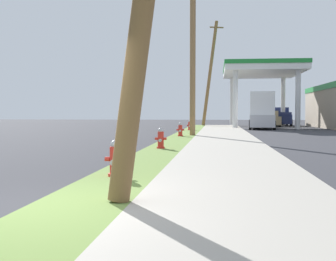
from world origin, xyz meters
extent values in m
plane|color=#333338|center=(0.00, 0.00, 0.00)|extent=(160.00, 160.00, 0.00)
cube|color=olive|center=(0.70, 0.00, 0.06)|extent=(1.40, 80.00, 0.12)
cube|color=#A8A093|center=(3.00, 0.00, 0.06)|extent=(3.20, 80.00, 0.12)
cylinder|color=red|center=(0.58, 2.86, 0.15)|extent=(0.29, 0.29, 0.06)
cylinder|color=red|center=(0.58, 2.86, 0.42)|extent=(0.22, 0.22, 0.60)
sphere|color=#B2B2B7|center=(0.58, 2.86, 0.76)|extent=(0.19, 0.19, 0.19)
cylinder|color=#B2B2B7|center=(0.58, 2.86, 0.84)|extent=(0.06, 0.06, 0.05)
cylinder|color=red|center=(0.42, 2.86, 0.47)|extent=(0.10, 0.09, 0.09)
cylinder|color=red|center=(0.74, 2.86, 0.47)|extent=(0.10, 0.09, 0.09)
cylinder|color=#B2B2B7|center=(0.58, 2.69, 0.42)|extent=(0.11, 0.12, 0.11)
cylinder|color=red|center=(0.60, 9.84, 0.15)|extent=(0.29, 0.29, 0.06)
cylinder|color=red|center=(0.60, 9.84, 0.42)|extent=(0.22, 0.22, 0.60)
sphere|color=#B2B2B7|center=(0.60, 9.84, 0.76)|extent=(0.19, 0.19, 0.19)
cylinder|color=#B2B2B7|center=(0.60, 9.84, 0.84)|extent=(0.06, 0.06, 0.05)
cylinder|color=red|center=(0.44, 9.84, 0.47)|extent=(0.10, 0.09, 0.09)
cylinder|color=red|center=(0.76, 9.84, 0.47)|extent=(0.10, 0.09, 0.09)
cylinder|color=#B2B2B7|center=(0.60, 9.67, 0.42)|extent=(0.11, 0.12, 0.11)
cylinder|color=red|center=(0.61, 18.10, 0.15)|extent=(0.29, 0.29, 0.06)
cylinder|color=red|center=(0.61, 18.10, 0.42)|extent=(0.22, 0.22, 0.60)
sphere|color=#B2B2B7|center=(0.61, 18.10, 0.76)|extent=(0.19, 0.19, 0.19)
cylinder|color=#B2B2B7|center=(0.61, 18.10, 0.84)|extent=(0.06, 0.06, 0.05)
cylinder|color=red|center=(0.45, 18.10, 0.47)|extent=(0.10, 0.09, 0.09)
cylinder|color=red|center=(0.77, 18.10, 0.47)|extent=(0.10, 0.09, 0.09)
cylinder|color=#B2B2B7|center=(0.61, 17.93, 0.42)|extent=(0.11, 0.12, 0.11)
cylinder|color=red|center=(0.60, 26.40, 0.15)|extent=(0.29, 0.29, 0.06)
cylinder|color=red|center=(0.60, 26.40, 0.42)|extent=(0.22, 0.22, 0.60)
sphere|color=#B2B2B7|center=(0.60, 26.40, 0.76)|extent=(0.19, 0.19, 0.19)
cylinder|color=#B2B2B7|center=(0.60, 26.40, 0.84)|extent=(0.06, 0.06, 0.05)
cylinder|color=red|center=(0.44, 26.40, 0.47)|extent=(0.10, 0.09, 0.09)
cylinder|color=red|center=(0.76, 26.40, 0.47)|extent=(0.10, 0.09, 0.09)
cylinder|color=#B2B2B7|center=(0.60, 26.23, 0.42)|extent=(0.11, 0.12, 0.11)
cylinder|color=#937047|center=(1.24, 18.72, 4.67)|extent=(0.40, 1.25, 9.09)
cylinder|color=olive|center=(1.85, 38.18, 5.30)|extent=(1.68, 0.81, 10.36)
cube|color=olive|center=(2.49, 38.39, 9.84)|extent=(1.37, 0.54, 0.12)
cylinder|color=silver|center=(4.12, 32.27, 2.50)|extent=(0.44, 0.44, 5.00)
cylinder|color=silver|center=(9.35, 32.27, 2.50)|extent=(0.44, 0.44, 5.00)
cylinder|color=silver|center=(4.12, 40.77, 2.50)|extent=(0.44, 0.44, 5.00)
cylinder|color=silver|center=(9.35, 40.77, 2.50)|extent=(0.44, 0.44, 5.00)
cube|color=white|center=(6.74, 36.52, 5.25)|extent=(7.02, 10.29, 0.50)
cube|color=#1E8433|center=(6.74, 36.52, 5.68)|extent=(7.12, 10.39, 0.36)
cube|color=#47474C|center=(6.74, 32.27, 0.80)|extent=(0.70, 1.10, 1.60)
cube|color=#47474C|center=(6.74, 40.77, 0.80)|extent=(0.70, 1.10, 1.60)
cube|color=#1E8433|center=(12.19, 36.52, 3.68)|extent=(0.50, 12.64, 0.50)
cube|color=tan|center=(7.75, 40.02, 0.59)|extent=(2.09, 4.60, 0.85)
cube|color=tan|center=(7.76, 39.79, 1.29)|extent=(1.72, 2.12, 0.56)
cylinder|color=black|center=(6.79, 41.66, 0.30)|extent=(0.26, 0.61, 0.60)
cylinder|color=black|center=(8.50, 41.77, 0.30)|extent=(0.26, 0.61, 0.60)
cylinder|color=black|center=(7.00, 38.27, 0.30)|extent=(0.26, 0.61, 0.60)
cylinder|color=black|center=(8.71, 38.38, 0.30)|extent=(0.26, 0.61, 0.60)
cube|color=#BCBCC1|center=(6.41, 32.84, 0.71)|extent=(2.47, 6.53, 1.00)
cube|color=white|center=(6.35, 32.07, 2.16)|extent=(2.25, 4.10, 1.90)
cube|color=#BCBCC1|center=(6.56, 34.88, 1.66)|extent=(1.99, 2.18, 0.90)
cylinder|color=black|center=(5.66, 35.55, 0.38)|extent=(0.28, 0.77, 0.76)
cylinder|color=black|center=(7.55, 35.41, 0.38)|extent=(0.28, 0.77, 0.76)
cylinder|color=black|center=(5.26, 30.27, 0.38)|extent=(0.28, 0.77, 0.76)
cylinder|color=black|center=(7.16, 30.12, 0.38)|extent=(0.28, 0.77, 0.76)
cube|color=navy|center=(9.37, 43.03, 0.71)|extent=(2.29, 5.50, 1.00)
cube|color=navy|center=(9.43, 44.00, 1.59)|extent=(1.95, 2.15, 0.76)
cube|color=navy|center=(9.31, 41.84, 1.33)|extent=(2.04, 3.01, 0.24)
cylinder|color=black|center=(8.54, 45.22, 0.38)|extent=(0.26, 0.77, 0.76)
cylinder|color=black|center=(10.44, 45.12, 0.38)|extent=(0.26, 0.77, 0.76)
cylinder|color=black|center=(8.31, 40.93, 0.38)|extent=(0.26, 0.77, 0.76)
cylinder|color=black|center=(10.20, 40.83, 0.38)|extent=(0.26, 0.77, 0.76)
camera|label=1|loc=(2.64, -5.85, 1.41)|focal=47.10mm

